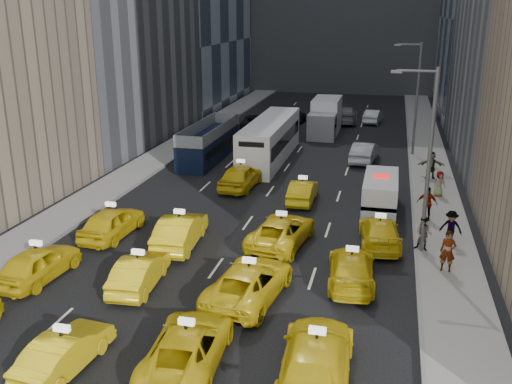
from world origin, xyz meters
TOP-DOWN VIEW (x-y plane):
  - ground at (0.00, 0.00)m, footprint 160.00×160.00m
  - sidewalk_west at (-10.50, 25.00)m, footprint 3.00×90.00m
  - sidewalk_east at (10.50, 25.00)m, footprint 3.00×90.00m
  - curb_west at (-9.05, 25.00)m, footprint 0.15×90.00m
  - curb_east at (9.05, 25.00)m, footprint 0.15×90.00m
  - streetlight_near at (9.18, 12.00)m, footprint 2.15×0.22m
  - streetlight_far at (9.18, 32.00)m, footprint 2.15×0.22m
  - taxi_5 at (-2.55, -0.58)m, footprint 1.78×4.15m
  - taxi_6 at (1.33, 0.61)m, footprint 2.67×5.25m
  - taxi_7 at (5.64, 0.73)m, footprint 2.58×5.74m
  - taxi_8 at (-7.26, 5.09)m, footprint 2.16×4.62m
  - taxi_9 at (-2.64, 5.48)m, footprint 1.83×4.38m
  - taxi_10 at (2.21, 5.58)m, footprint 3.19×5.69m
  - taxi_11 at (6.20, 7.96)m, footprint 2.35×4.98m
  - taxi_12 at (-6.44, 10.43)m, footprint 2.08×4.73m
  - taxi_13 at (-2.52, 10.11)m, footprint 2.10×5.05m
  - taxi_14 at (2.41, 11.44)m, footprint 3.11×5.54m
  - taxi_15 at (7.26, 12.53)m, footprint 2.44×4.92m
  - taxi_16 at (-2.04, 20.20)m, footprint 2.29×4.99m
  - taxi_17 at (2.40, 18.35)m, footprint 1.46×4.13m
  - nypd_van at (7.11, 17.97)m, footprint 2.36×5.24m
  - double_decker at (-6.47, 27.13)m, footprint 3.53×9.97m
  - city_bus at (-1.74, 28.03)m, footprint 3.60×12.53m
  - box_truck at (1.32, 38.66)m, footprint 2.74×7.30m
  - misc_car_0 at (5.57, 29.12)m, footprint 2.13×4.87m
  - misc_car_1 at (-5.90, 39.67)m, footprint 2.86×5.21m
  - misc_car_2 at (2.75, 44.84)m, footprint 2.66×5.90m
  - misc_car_3 at (-2.51, 42.77)m, footprint 2.56×5.11m
  - misc_car_4 at (5.56, 45.40)m, footprint 2.00×4.46m
  - pedestrian_0 at (10.32, 9.88)m, footprint 0.74×0.53m
  - pedestrian_1 at (9.36, 12.02)m, footprint 0.94×0.68m
  - pedestrian_2 at (10.73, 13.20)m, footprint 1.21×0.75m
  - pedestrian_3 at (9.70, 16.50)m, footprint 1.19×0.69m
  - pedestrian_4 at (10.66, 21.08)m, footprint 0.90×0.72m
  - pedestrian_5 at (10.35, 25.03)m, footprint 1.81×0.64m

SIDE VIEW (x-z plane):
  - ground at x=0.00m, z-range 0.00..0.00m
  - sidewalk_west at x=-10.50m, z-range 0.00..0.15m
  - sidewalk_east at x=10.50m, z-range 0.00..0.15m
  - curb_west at x=-9.05m, z-range 0.00..0.18m
  - curb_east at x=9.05m, z-range 0.00..0.18m
  - taxi_5 at x=-2.55m, z-range 0.00..1.33m
  - taxi_17 at x=2.40m, z-range 0.00..1.36m
  - taxi_15 at x=7.26m, z-range 0.00..1.38m
  - misc_car_1 at x=-5.90m, z-range 0.00..1.38m
  - taxi_11 at x=6.20m, z-range 0.00..1.40m
  - taxi_9 at x=-2.64m, z-range 0.00..1.41m
  - misc_car_4 at x=5.56m, z-range 0.00..1.42m
  - taxi_6 at x=1.33m, z-range 0.00..1.42m
  - taxi_14 at x=2.41m, z-range 0.00..1.46m
  - taxi_10 at x=2.21m, z-range 0.00..1.50m
  - taxi_8 at x=-7.26m, z-range 0.00..1.53m
  - misc_car_0 at x=5.57m, z-range 0.00..1.56m
  - taxi_12 at x=-6.44m, z-range 0.00..1.58m
  - taxi_13 at x=-2.52m, z-range 0.00..1.62m
  - taxi_7 at x=5.64m, z-range 0.00..1.63m
  - taxi_16 at x=-2.04m, z-range 0.00..1.66m
  - misc_car_3 at x=-2.51m, z-range 0.00..1.67m
  - misc_car_2 at x=2.75m, z-range 0.00..1.68m
  - pedestrian_4 at x=10.66m, z-range 0.15..1.77m
  - nypd_van at x=7.11m, z-range -0.11..2.08m
  - pedestrian_1 at x=9.36m, z-range 0.15..1.88m
  - pedestrian_2 at x=10.73m, z-range 0.15..1.90m
  - pedestrian_0 at x=10.32m, z-range 0.15..2.06m
  - pedestrian_3 at x=9.70m, z-range 0.15..2.06m
  - pedestrian_5 at x=10.35m, z-range 0.15..2.07m
  - double_decker at x=-6.47m, z-range -0.02..2.82m
  - city_bus at x=-1.74m, z-range -0.01..3.18m
  - box_truck at x=1.32m, z-range -0.02..3.27m
  - streetlight_near at x=9.18m, z-range 0.42..9.42m
  - streetlight_far at x=9.18m, z-range 0.42..9.42m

